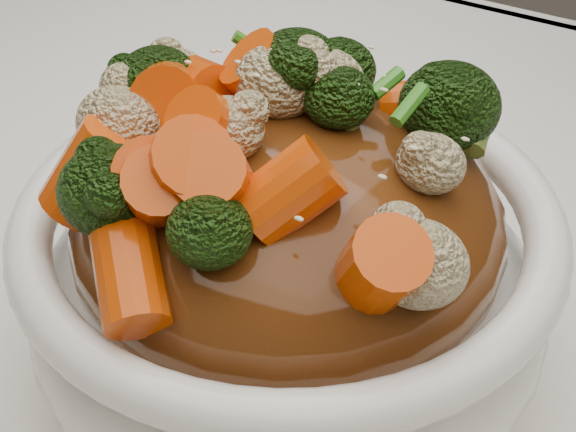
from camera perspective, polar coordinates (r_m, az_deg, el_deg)
The scene contains 8 objects.
tablecloth at distance 0.45m, azimuth 1.59°, elevation -6.28°, with size 1.20×0.80×0.04m, color white.
bowl at distance 0.37m, azimuth -0.00°, elevation -4.36°, with size 0.24×0.24×0.09m, color white, non-canonical shape.
sauce_base at distance 0.35m, azimuth -0.00°, elevation -0.43°, with size 0.19×0.19×0.10m, color #4C250D.
carrots at distance 0.31m, azimuth -0.00°, elevation 9.47°, with size 0.19×0.19×0.05m, color #D24506, non-canonical shape.
broccoli at distance 0.31m, azimuth -0.00°, elevation 9.29°, with size 0.19×0.19×0.05m, color black, non-canonical shape.
cauliflower at distance 0.31m, azimuth -0.00°, elevation 8.94°, with size 0.19×0.19×0.04m, color #CBB98A, non-canonical shape.
scallions at distance 0.31m, azimuth -0.00°, elevation 9.64°, with size 0.14×0.14×0.02m, color #2E771B, non-canonical shape.
sesame_seeds at distance 0.31m, azimuth -0.00°, elevation 9.64°, with size 0.17×0.17×0.01m, color beige, non-canonical shape.
Camera 1 is at (0.16, -0.28, 1.04)m, focal length 50.00 mm.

